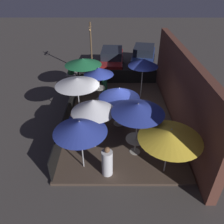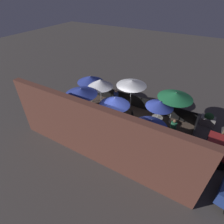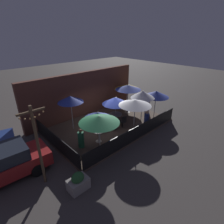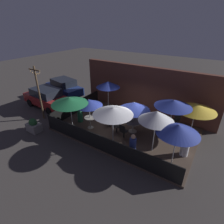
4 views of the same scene
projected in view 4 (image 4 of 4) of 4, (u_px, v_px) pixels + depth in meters
ground_plane at (126, 130)px, 11.58m from camera, size 60.00×60.00×0.00m
patio_deck at (126, 129)px, 11.56m from camera, size 8.67×5.44×0.12m
building_wall at (146, 91)px, 12.95m from camera, size 10.27×0.36×3.62m
fence_front at (102, 143)px, 9.32m from camera, size 8.47×0.05×0.95m
fence_side_left at (77, 106)px, 13.38m from camera, size 0.05×5.24×0.95m
patio_umbrella_0 at (173, 103)px, 9.66m from camera, size 2.08×2.08×2.44m
patio_umbrella_1 at (89, 103)px, 10.77m from camera, size 1.71×1.71×2.02m
patio_umbrella_2 at (134, 106)px, 10.37m from camera, size 1.97×1.97×2.05m
patio_umbrella_3 at (178, 129)px, 7.78m from camera, size 1.96×1.96×2.23m
patio_umbrella_4 at (113, 111)px, 8.79m from camera, size 2.10×2.10×2.44m
patio_umbrella_5 at (156, 116)px, 8.56m from camera, size 1.79×1.79×2.41m
patio_umbrella_6 at (196, 107)px, 10.09m from camera, size 2.29×2.29×2.07m
patio_umbrella_7 at (70, 101)px, 10.24m from camera, size 2.18×2.18×2.32m
patio_umbrella_8 at (108, 84)px, 12.60m from camera, size 1.73×1.73×2.45m
dining_table_0 at (169, 129)px, 10.42m from camera, size 0.84×0.84×0.74m
dining_table_1 at (90, 120)px, 11.33m from camera, size 0.71×0.71×0.78m
dining_table_2 at (133, 124)px, 10.93m from camera, size 0.98×0.98×0.72m
patio_chair_0 at (177, 119)px, 11.57m from camera, size 0.42×0.42×0.94m
patio_chair_1 at (110, 120)px, 11.53m from camera, size 0.56×0.56×0.93m
patio_chair_2 at (123, 131)px, 10.34m from camera, size 0.46×0.46×0.92m
patio_chair_3 at (115, 125)px, 10.87m from camera, size 0.56×0.56×0.93m
patron_0 at (185, 146)px, 8.96m from camera, size 0.55×0.55×1.33m
patron_1 at (80, 114)px, 12.09m from camera, size 0.40×0.40×1.21m
patron_2 at (133, 147)px, 8.86m from camera, size 0.43×0.43×1.34m
planter_box at (34, 126)px, 11.28m from camera, size 0.90×0.63×0.91m
light_post at (39, 91)px, 11.98m from camera, size 1.10×0.12×3.85m
parked_car_0 at (47, 98)px, 14.31m from camera, size 4.28×1.96×1.62m
parked_car_1 at (64, 87)px, 16.61m from camera, size 4.24×2.44×1.62m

